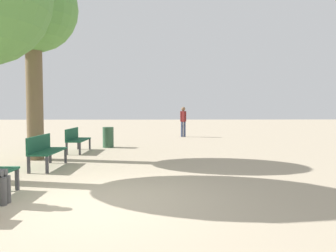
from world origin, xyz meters
The scene contains 6 objects.
ground_plane centered at (0.00, 0.00, 0.00)m, with size 80.00×80.00×0.00m, color tan.
bench_row_1 centered at (-1.89, 3.20, 0.50)m, with size 0.52×1.59×0.85m.
bench_row_2 centered at (-1.89, 6.32, 0.50)m, with size 0.52×1.59×0.85m.
tree_row_1 centered at (-2.68, 4.63, 4.43)m, with size 2.64×2.64×5.87m.
pedestrian_near centered at (2.32, 12.43, 0.93)m, with size 0.33×0.28×1.63m.
trash_bin centered at (-0.98, 7.66, 0.40)m, with size 0.43×0.43×0.81m.
Camera 1 is at (1.16, -5.33, 1.55)m, focal length 35.00 mm.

